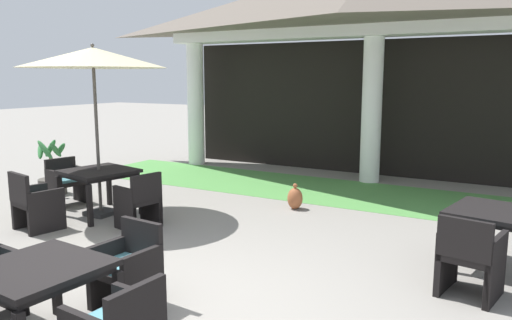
% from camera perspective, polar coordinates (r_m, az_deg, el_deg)
% --- Properties ---
extents(ground_plane, '(60.00, 60.00, 0.00)m').
position_cam_1_polar(ground_plane, '(5.12, -12.22, -16.93)').
color(ground_plane, gray).
extents(background_pavilion, '(10.46, 3.17, 4.64)m').
position_cam_1_polar(background_pavilion, '(11.15, 13.60, 16.39)').
color(background_pavilion, white).
rests_on(background_pavilion, ground).
extents(lawn_strip, '(12.26, 2.34, 0.01)m').
position_cam_1_polar(lawn_strip, '(10.00, 10.61, -3.72)').
color(lawn_strip, '#519347').
rests_on(lawn_strip, ground).
extents(patio_table_near_foreground, '(1.20, 1.20, 0.76)m').
position_cam_1_polar(patio_table_near_foreground, '(8.58, -17.45, -1.68)').
color(patio_table_near_foreground, black).
rests_on(patio_table_near_foreground, ground).
extents(patio_umbrella_near_foreground, '(2.31, 2.31, 2.78)m').
position_cam_1_polar(patio_umbrella_near_foreground, '(8.43, -18.09, 10.88)').
color(patio_umbrella_near_foreground, '#2D2D2D').
rests_on(patio_umbrella_near_foreground, ground).
extents(patio_chair_near_foreground_west, '(0.62, 0.67, 0.82)m').
position_cam_1_polar(patio_chair_near_foreground_west, '(9.54, -20.76, -2.39)').
color(patio_chair_near_foreground_west, black).
rests_on(patio_chair_near_foreground_west, ground).
extents(patio_chair_near_foreground_east, '(0.60, 0.63, 0.85)m').
position_cam_1_polar(patio_chair_near_foreground_east, '(7.75, -13.18, -4.62)').
color(patio_chair_near_foreground_east, black).
rests_on(patio_chair_near_foreground_east, ground).
extents(patio_chair_near_foreground_south, '(0.69, 0.67, 0.88)m').
position_cam_1_polar(patio_chair_near_foreground_south, '(8.13, -23.87, -4.53)').
color(patio_chair_near_foreground_south, black).
rests_on(patio_chair_near_foreground_south, ground).
extents(patio_table_mid_left, '(1.03, 1.03, 0.74)m').
position_cam_1_polar(patio_table_mid_left, '(4.58, -23.55, -12.02)').
color(patio_table_mid_left, black).
rests_on(patio_table_mid_left, ground).
extents(patio_chair_mid_left_north, '(0.59, 0.56, 0.84)m').
position_cam_1_polar(patio_chair_mid_left_north, '(5.19, -14.40, -11.93)').
color(patio_chair_mid_left_north, black).
rests_on(patio_chair_mid_left_north, ground).
extents(patio_table_mid_right, '(1.18, 1.18, 0.72)m').
position_cam_1_polar(patio_table_mid_right, '(6.54, 25.84, -5.92)').
color(patio_table_mid_right, black).
rests_on(patio_table_mid_right, ground).
extents(patio_chair_mid_right_south, '(0.64, 0.67, 0.88)m').
position_cam_1_polar(patio_chair_mid_right_south, '(5.69, 23.22, -10.19)').
color(patio_chair_mid_right_south, black).
rests_on(patio_chair_mid_right_south, ground).
extents(potted_palm_left_edge, '(0.59, 0.61, 1.10)m').
position_cam_1_polar(potted_palm_left_edge, '(10.48, -22.21, -2.00)').
color(potted_palm_left_edge, '#47423D').
rests_on(potted_palm_left_edge, ground).
extents(terracotta_urn, '(0.26, 0.26, 0.45)m').
position_cam_1_polar(terracotta_urn, '(8.67, 4.47, -4.37)').
color(terracotta_urn, '#9E5633').
rests_on(terracotta_urn, ground).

